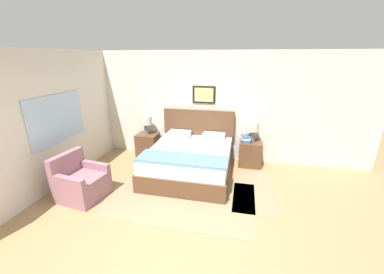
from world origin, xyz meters
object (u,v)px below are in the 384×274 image
object	(u,v)px
table_lamp_by_door	(253,128)
table_lamp_near_window	(146,122)
nightstand_by_door	(250,153)
bed	(190,160)
armchair	(81,183)
nightstand_near_window	(148,145)

from	to	relation	value
table_lamp_by_door	table_lamp_near_window	bearing A→B (deg)	180.00
nightstand_by_door	table_lamp_by_door	world-z (taller)	table_lamp_by_door
bed	armchair	distance (m)	2.17
table_lamp_near_window	table_lamp_by_door	xyz separation A→B (m)	(2.59, 0.00, 0.00)
table_lamp_near_window	table_lamp_by_door	distance (m)	2.59
armchair	nightstand_near_window	distance (m)	2.09
nightstand_by_door	table_lamp_by_door	distance (m)	0.62
armchair	bed	bearing A→B (deg)	134.31
armchair	table_lamp_by_door	xyz separation A→B (m)	(3.03, 2.05, 0.63)
armchair	table_lamp_by_door	world-z (taller)	table_lamp_by_door
nightstand_near_window	nightstand_by_door	bearing A→B (deg)	0.00
bed	armchair	world-z (taller)	bed
bed	table_lamp_by_door	xyz separation A→B (m)	(1.29, 0.74, 0.59)
bed	nightstand_near_window	bearing A→B (deg)	150.26
nightstand_by_door	table_lamp_by_door	bearing A→B (deg)	43.35
nightstand_by_door	armchair	bearing A→B (deg)	-146.03
table_lamp_by_door	nightstand_by_door	bearing A→B (deg)	-136.65
armchair	nightstand_by_door	size ratio (longest dim) A/B	1.39
nightstand_by_door	table_lamp_near_window	size ratio (longest dim) A/B	1.27
bed	nightstand_near_window	size ratio (longest dim) A/B	3.31
nightstand_near_window	table_lamp_near_window	bearing A→B (deg)	144.37
nightstand_near_window	table_lamp_near_window	distance (m)	0.62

